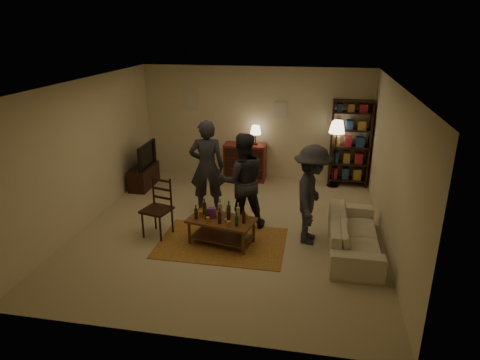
% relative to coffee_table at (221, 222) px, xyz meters
% --- Properties ---
extents(floor, '(6.00, 6.00, 0.00)m').
position_rel_coffee_table_xyz_m(floor, '(0.05, 0.57, -0.41)').
color(floor, '#C6B793').
rests_on(floor, ground).
extents(room_shell, '(6.00, 6.00, 6.00)m').
position_rel_coffee_table_xyz_m(room_shell, '(-0.60, 3.55, 1.41)').
color(room_shell, beige).
rests_on(room_shell, ground).
extents(rug, '(2.20, 1.50, 0.01)m').
position_rel_coffee_table_xyz_m(rug, '(0.00, -0.00, -0.40)').
color(rug, brown).
rests_on(rug, ground).
extents(coffee_table, '(1.23, 0.84, 0.80)m').
position_rel_coffee_table_xyz_m(coffee_table, '(0.00, 0.00, 0.00)').
color(coffee_table, brown).
rests_on(coffee_table, ground).
extents(dining_chair, '(0.57, 0.57, 1.08)m').
position_rel_coffee_table_xyz_m(dining_chair, '(-1.18, 0.15, 0.16)').
color(dining_chair, black).
rests_on(dining_chair, ground).
extents(tv_stand, '(0.40, 1.00, 1.06)m').
position_rel_coffee_table_xyz_m(tv_stand, '(-2.40, 2.37, -0.02)').
color(tv_stand, black).
rests_on(tv_stand, ground).
extents(dresser, '(1.00, 0.50, 1.36)m').
position_rel_coffee_table_xyz_m(dresser, '(-0.15, 3.28, 0.07)').
color(dresser, maroon).
rests_on(dresser, ground).
extents(bookshelf, '(0.90, 0.34, 2.02)m').
position_rel_coffee_table_xyz_m(bookshelf, '(2.29, 3.35, 0.63)').
color(bookshelf, black).
rests_on(bookshelf, ground).
extents(floor_lamp, '(0.36, 0.36, 1.57)m').
position_rel_coffee_table_xyz_m(floor_lamp, '(1.97, 3.22, 0.92)').
color(floor_lamp, black).
rests_on(floor_lamp, ground).
extents(sofa, '(0.81, 2.08, 0.61)m').
position_rel_coffee_table_xyz_m(sofa, '(2.25, 0.17, -0.10)').
color(sofa, beige).
rests_on(sofa, ground).
extents(person_left, '(0.77, 0.58, 1.90)m').
position_rel_coffee_table_xyz_m(person_left, '(-0.58, 1.29, 0.55)').
color(person_left, '#24232A').
rests_on(person_left, ground).
extents(person_right, '(1.04, 0.92, 1.81)m').
position_rel_coffee_table_xyz_m(person_right, '(0.23, 0.75, 0.50)').
color(person_right, '#222229').
rests_on(person_right, ground).
extents(person_by_sofa, '(0.74, 1.18, 1.75)m').
position_rel_coffee_table_xyz_m(person_by_sofa, '(1.50, 0.36, 0.47)').
color(person_by_sofa, '#292830').
rests_on(person_by_sofa, ground).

